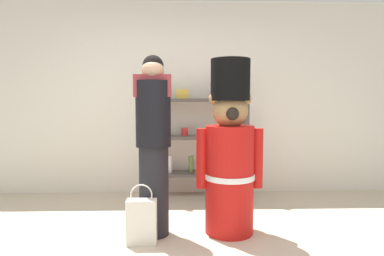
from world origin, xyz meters
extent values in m
cube|color=silver|center=(0.00, 2.20, 1.30)|extent=(6.40, 0.12, 2.60)
cube|color=#4C4742|center=(-0.26, 1.83, 0.82)|extent=(0.05, 0.05, 1.63)
cube|color=#4C4742|center=(0.88, 1.83, 0.82)|extent=(0.05, 0.05, 1.63)
cube|color=#4C4742|center=(-0.26, 2.13, 0.82)|extent=(0.05, 0.05, 1.63)
cube|color=#4C4742|center=(0.88, 2.13, 0.82)|extent=(0.05, 0.05, 1.63)
cube|color=#4C4742|center=(0.31, 1.98, 0.29)|extent=(1.14, 0.30, 0.04)
cube|color=#4C4742|center=(0.31, 1.98, 0.78)|extent=(1.14, 0.30, 0.04)
cube|color=#4C4742|center=(0.31, 1.98, 1.27)|extent=(1.14, 0.30, 0.04)
cylinder|color=green|center=(-0.15, 1.95, 0.85)|extent=(0.09, 0.09, 0.10)
cylinder|color=red|center=(0.08, 2.00, 0.86)|extent=(0.09, 0.09, 0.10)
cylinder|color=yellow|center=(0.31, 1.99, 0.85)|extent=(0.10, 0.10, 0.10)
cylinder|color=black|center=(0.54, 1.99, 0.84)|extent=(0.08, 0.08, 0.08)
cylinder|color=white|center=(0.77, 1.97, 0.85)|extent=(0.08, 0.08, 0.09)
cylinder|color=silver|center=(-0.12, 1.97, 0.43)|extent=(0.07, 0.07, 0.23)
cylinder|color=#596B33|center=(0.16, 1.96, 0.42)|extent=(0.07, 0.07, 0.22)
cylinder|color=#B27226|center=(0.45, 2.00, 0.41)|extent=(0.07, 0.07, 0.20)
cylinder|color=navy|center=(0.74, 1.97, 0.42)|extent=(0.07, 0.07, 0.22)
cube|color=gold|center=(0.05, 1.98, 1.35)|extent=(0.16, 0.13, 0.12)
cube|color=#B21E2D|center=(0.56, 1.98, 1.36)|extent=(0.19, 0.15, 0.14)
cylinder|color=red|center=(0.50, 0.75, 0.51)|extent=(0.46, 0.46, 1.02)
cylinder|color=white|center=(0.50, 0.75, 0.54)|extent=(0.47, 0.47, 0.05)
sphere|color=#A0794C|center=(0.50, 0.75, 1.16)|extent=(0.33, 0.33, 0.33)
sphere|color=#A0794C|center=(0.35, 0.75, 1.27)|extent=(0.12, 0.12, 0.12)
sphere|color=#A0794C|center=(0.64, 0.75, 1.27)|extent=(0.12, 0.12, 0.12)
cylinder|color=black|center=(0.50, 0.75, 1.44)|extent=(0.37, 0.37, 0.38)
cylinder|color=red|center=(0.24, 0.75, 0.71)|extent=(0.11, 0.11, 0.56)
cylinder|color=red|center=(0.76, 0.75, 0.71)|extent=(0.11, 0.11, 0.56)
sphere|color=black|center=(0.50, 0.59, 1.14)|extent=(0.12, 0.12, 0.12)
cylinder|color=black|center=(-0.21, 0.71, 0.42)|extent=(0.27, 0.27, 0.83)
cylinder|color=black|center=(-0.21, 0.71, 1.13)|extent=(0.32, 0.32, 0.60)
sphere|color=tan|center=(-0.21, 0.71, 1.52)|extent=(0.20, 0.20, 0.20)
cube|color=#993338|center=(-0.21, 0.64, 1.38)|extent=(0.34, 0.04, 0.20)
sphere|color=black|center=(-0.21, 0.73, 1.57)|extent=(0.19, 0.19, 0.19)
cube|color=silver|center=(-0.30, 0.50, 0.20)|extent=(0.26, 0.12, 0.39)
torus|color=silver|center=(-0.30, 0.50, 0.43)|extent=(0.19, 0.01, 0.19)
camera|label=1|loc=(0.06, -2.21, 1.22)|focal=29.74mm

